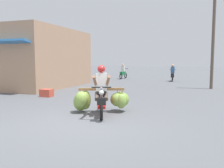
% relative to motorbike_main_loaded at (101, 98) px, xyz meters
% --- Properties ---
extents(ground_plane, '(120.00, 120.00, 0.00)m').
position_rel_motorbike_main_loaded_xyz_m(ground_plane, '(-0.11, -1.27, -0.49)').
color(ground_plane, '#56595E').
extents(motorbike_main_loaded, '(1.89, 1.97, 1.58)m').
position_rel_motorbike_main_loaded_xyz_m(motorbike_main_loaded, '(0.00, 0.00, 0.00)').
color(motorbike_main_loaded, black).
rests_on(motorbike_main_loaded, ground).
extents(motorbike_distant_ahead_left, '(0.50, 1.62, 1.40)m').
position_rel_motorbike_main_loaded_xyz_m(motorbike_distant_ahead_left, '(-3.39, 13.92, 0.08)').
color(motorbike_distant_ahead_left, black).
rests_on(motorbike_distant_ahead_left, ground).
extents(motorbike_distant_ahead_right, '(0.50, 1.62, 1.40)m').
position_rel_motorbike_main_loaded_xyz_m(motorbike_distant_ahead_right, '(1.18, 12.77, 0.08)').
color(motorbike_distant_ahead_right, black).
rests_on(motorbike_distant_ahead_right, ground).
extents(shopfront_building, '(4.04, 7.18, 3.70)m').
position_rel_motorbike_main_loaded_xyz_m(shopfront_building, '(-6.64, 6.06, 1.36)').
color(shopfront_building, tan).
rests_on(shopfront_building, ground).
extents(produce_crate, '(0.56, 0.40, 0.36)m').
position_rel_motorbike_main_loaded_xyz_m(produce_crate, '(-3.75, 2.37, -0.31)').
color(produce_crate, '#CC4C38').
rests_on(produce_crate, ground).
extents(utility_pole, '(0.18, 0.18, 5.87)m').
position_rel_motorbike_main_loaded_xyz_m(utility_pole, '(3.84, 8.26, 2.45)').
color(utility_pole, brown).
rests_on(utility_pole, ground).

